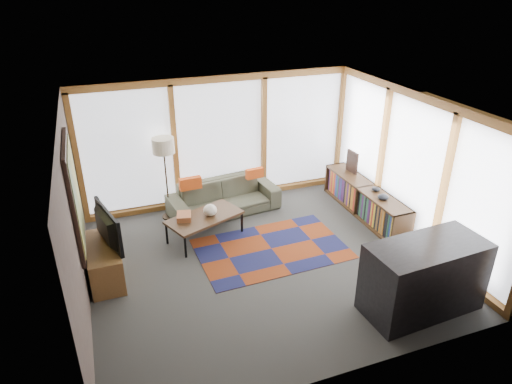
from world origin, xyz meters
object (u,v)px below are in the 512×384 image
object	(u,v)px
coffee_table	(205,227)
tv_console	(106,262)
television	(102,228)
bar_counter	(424,277)
floor_lamp	(166,179)
bookshelf	(365,200)
sofa	(224,198)

from	to	relation	value
coffee_table	tv_console	xyz separation A→B (m)	(-1.74, -0.62, 0.07)
television	bar_counter	bearing A→B (deg)	-133.72
floor_lamp	bar_counter	xyz separation A→B (m)	(2.84, -3.88, -0.29)
floor_lamp	coffee_table	size ratio (longest dim) A/B	1.24
bookshelf	bar_counter	distance (m)	2.79
sofa	bookshelf	size ratio (longest dim) A/B	0.88
sofa	floor_lamp	world-z (taller)	floor_lamp
sofa	tv_console	distance (m)	2.75
floor_lamp	bookshelf	size ratio (longest dim) A/B	0.67
television	coffee_table	bearing A→B (deg)	-85.11
tv_console	television	bearing A→B (deg)	38.93
coffee_table	television	world-z (taller)	television
bookshelf	television	bearing A→B (deg)	-175.56
floor_lamp	tv_console	xyz separation A→B (m)	(-1.27, -1.60, -0.53)
bookshelf	bar_counter	size ratio (longest dim) A/B	1.48
bookshelf	tv_console	bearing A→B (deg)	-175.33
television	bar_counter	world-z (taller)	television
coffee_table	television	distance (m)	1.93
tv_console	bar_counter	xyz separation A→B (m)	(4.12, -2.28, 0.24)
floor_lamp	bar_counter	bearing A→B (deg)	-53.74
coffee_table	bookshelf	xyz separation A→B (m)	(3.15, -0.22, 0.09)
sofa	television	world-z (taller)	television
floor_lamp	bar_counter	world-z (taller)	floor_lamp
bar_counter	floor_lamp	bearing A→B (deg)	122.99
floor_lamp	television	xyz separation A→B (m)	(-1.24, -1.58, 0.06)
floor_lamp	tv_console	world-z (taller)	floor_lamp
sofa	floor_lamp	size ratio (longest dim) A/B	1.33
bookshelf	bar_counter	world-z (taller)	bar_counter
sofa	floor_lamp	xyz separation A→B (m)	(-1.07, 0.15, 0.50)
tv_console	sofa	bearing A→B (deg)	31.77
coffee_table	bar_counter	size ratio (longest dim) A/B	0.79
floor_lamp	bar_counter	size ratio (longest dim) A/B	0.98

